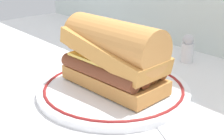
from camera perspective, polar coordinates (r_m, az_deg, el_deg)
name	(u,v)px	position (r m, az deg, el deg)	size (l,w,h in m)	color
ground_plane	(100,98)	(0.58, -2.19, -5.09)	(1.50, 1.50, 0.00)	silver
plate	(112,88)	(0.60, 0.00, -3.33)	(0.29, 0.29, 0.01)	white
sausage_sandwich	(112,54)	(0.57, 0.00, 2.99)	(0.21, 0.11, 0.13)	#CC8B45
drinking_glass	(95,38)	(0.82, -3.04, 5.92)	(0.07, 0.07, 0.09)	silver
salt_shaker	(187,49)	(0.77, 13.63, 3.83)	(0.03, 0.03, 0.07)	white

